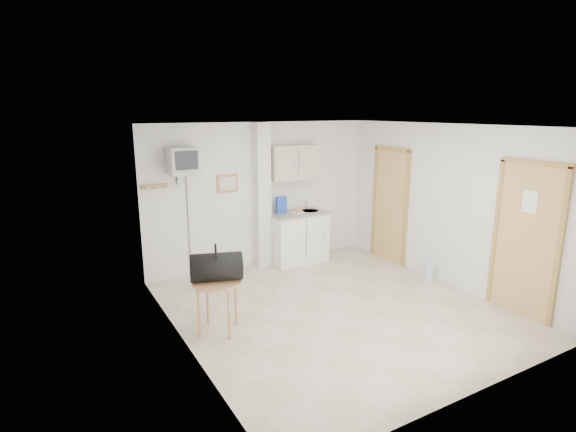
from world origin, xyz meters
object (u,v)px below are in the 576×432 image
round_table (217,288)px  duffel_bag (216,267)px  crt_television (183,161)px  water_bottle (429,270)px

round_table → duffel_bag: size_ratio=0.95×
round_table → crt_television: bearing=83.8°
round_table → duffel_bag: 0.27m
round_table → water_bottle: bearing=-1.0°
round_table → duffel_bag: bearing=73.5°
round_table → water_bottle: 3.62m
crt_television → round_table: 2.30m
crt_television → duffel_bag: 2.13m
duffel_bag → water_bottle: duffel_bag is taller
duffel_bag → water_bottle: (3.59, -0.09, -0.68)m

